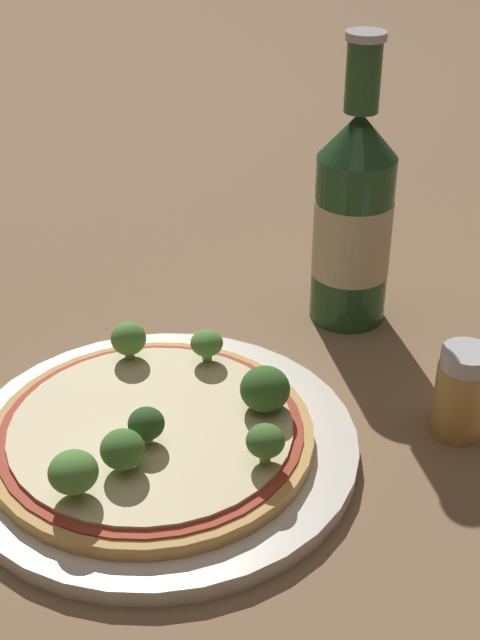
{
  "coord_description": "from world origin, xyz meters",
  "views": [
    {
      "loc": [
        -0.22,
        -0.4,
        0.39
      ],
      "look_at": [
        0.1,
        0.02,
        0.06
      ],
      "focal_mm": 50.0,
      "sensor_mm": 36.0,
      "label": 1
    }
  ],
  "objects": [
    {
      "name": "plate",
      "position": [
        0.02,
        0.0,
        0.01
      ],
      "size": [
        0.26,
        0.26,
        0.01
      ],
      "color": "silver",
      "rests_on": "ground_plane"
    },
    {
      "name": "pepper_shaker",
      "position": [
        0.19,
        -0.1,
        0.03
      ],
      "size": [
        0.04,
        0.04,
        0.07
      ],
      "color": "tan",
      "rests_on": "ground_plane"
    },
    {
      "name": "beer_bottle",
      "position": [
        0.24,
        0.06,
        0.09
      ],
      "size": [
        0.06,
        0.06,
        0.23
      ],
      "color": "#234C28",
      "rests_on": "ground_plane"
    },
    {
      "name": "broccoli_floret_4",
      "position": [
        0.04,
        0.08,
        0.04
      ],
      "size": [
        0.03,
        0.03,
        0.03
      ],
      "color": "#89A866",
      "rests_on": "pizza"
    },
    {
      "name": "broccoli_floret_3",
      "position": [
        0.05,
        -0.07,
        0.04
      ],
      "size": [
        0.02,
        0.02,
        0.03
      ],
      "color": "#89A866",
      "rests_on": "pizza"
    },
    {
      "name": "broccoli_floret_6",
      "position": [
        0.08,
        -0.03,
        0.04
      ],
      "size": [
        0.03,
        0.03,
        0.03
      ],
      "color": "#89A866",
      "rests_on": "pizza"
    },
    {
      "name": "broccoli_floret_1",
      "position": [
        0.0,
        -0.01,
        0.04
      ],
      "size": [
        0.02,
        0.02,
        0.02
      ],
      "color": "#89A866",
      "rests_on": "pizza"
    },
    {
      "name": "pizza",
      "position": [
        0.01,
        0.0,
        0.02
      ],
      "size": [
        0.21,
        0.21,
        0.01
      ],
      "color": "tan",
      "rests_on": "plate"
    },
    {
      "name": "broccoli_floret_0",
      "position": [
        0.08,
        0.04,
        0.04
      ],
      "size": [
        0.02,
        0.02,
        0.02
      ],
      "color": "#89A866",
      "rests_on": "pizza"
    },
    {
      "name": "broccoli_floret_2",
      "position": [
        -0.03,
        -0.03,
        0.04
      ],
      "size": [
        0.03,
        0.03,
        0.03
      ],
      "color": "#89A866",
      "rests_on": "pizza"
    },
    {
      "name": "broccoli_floret_5",
      "position": [
        -0.06,
        -0.03,
        0.04
      ],
      "size": [
        0.03,
        0.03,
        0.03
      ],
      "color": "#89A866",
      "rests_on": "pizza"
    },
    {
      "name": "ground_plane",
      "position": [
        0.0,
        0.0,
        0.0
      ],
      "size": [
        3.0,
        3.0,
        0.0
      ],
      "primitive_type": "plane",
      "color": "#846647"
    }
  ]
}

